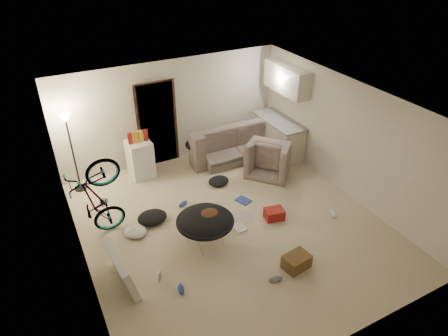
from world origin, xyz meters
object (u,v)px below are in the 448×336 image
drink_case_b (274,214)px  bicycle (101,216)px  mini_fridge (140,159)px  drink_case_a (296,262)px  kitchen_counter (278,137)px  saucer_chair (205,225)px  sofa (231,143)px  armchair (271,158)px  tv_box (121,269)px  floor_lamp (69,137)px  juicer (282,214)px

drink_case_b → bicycle: bearing=173.4°
mini_fridge → drink_case_a: (1.45, -4.09, -0.31)m
kitchen_counter → bicycle: bearing=-166.0°
bicycle → saucer_chair: 1.95m
sofa → bicycle: bearing=25.4°
saucer_chair → armchair: bearing=33.1°
tv_box → drink_case_b: bearing=0.6°
floor_lamp → armchair: (4.22, -1.31, -0.99)m
floor_lamp → tv_box: floor_lamp is taller
floor_lamp → kitchen_counter: 4.95m
floor_lamp → mini_fridge: (1.39, -0.10, -0.86)m
sofa → saucer_chair: saucer_chair is taller
kitchen_counter → saucer_chair: kitchen_counter is taller
armchair → drink_case_b: armchair is taller
floor_lamp → drink_case_b: bearing=-41.6°
armchair → drink_case_b: bearing=107.6°
kitchen_counter → drink_case_b: 2.76m
kitchen_counter → drink_case_a: (-1.99, -3.54, -0.31)m
floor_lamp → sofa: bearing=-3.1°
kitchen_counter → saucer_chair: (-3.12, -2.29, 0.00)m
sofa → bicycle: (-3.62, -1.63, 0.12)m
tv_box → mini_fridge: bearing=62.6°
saucer_chair → drink_case_a: size_ratio=2.33×
floor_lamp → juicer: size_ratio=8.03×
sofa → drink_case_b: size_ratio=6.19×
mini_fridge → tv_box: 3.34m
juicer → kitchen_counter: bearing=58.2°
drink_case_a → drink_case_b: (0.41, 1.30, -0.02)m
sofa → drink_case_a: bearing=78.8°
saucer_chair → juicer: (1.69, -0.02, -0.35)m
bicycle → drink_case_a: (2.74, -2.36, -0.33)m
saucer_chair → tv_box: bearing=-171.5°
saucer_chair → tv_box: saucer_chair is taller
sofa → drink_case_a: size_ratio=5.18×
floor_lamp → drink_case_b: floor_lamp is taller
juicer → sofa: bearing=83.3°
bicycle → juicer: (3.30, -1.12, -0.37)m
kitchen_counter → drink_case_a: kitchen_counter is taller
sofa → tv_box: 4.69m
drink_case_b → sofa: bearing=92.1°
bicycle → drink_case_b: (3.16, -1.06, -0.35)m
drink_case_b → mini_fridge: bearing=135.6°
kitchen_counter → juicer: 2.74m
sofa → saucer_chair: 3.40m
saucer_chair → drink_case_a: saucer_chair is taller
kitchen_counter → mini_fridge: size_ratio=1.69×
floor_lamp → bicycle: floor_lamp is taller
tv_box → drink_case_a: (2.74, -1.01, -0.20)m
floor_lamp → drink_case_a: floor_lamp is taller
kitchen_counter → armchair: 0.91m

